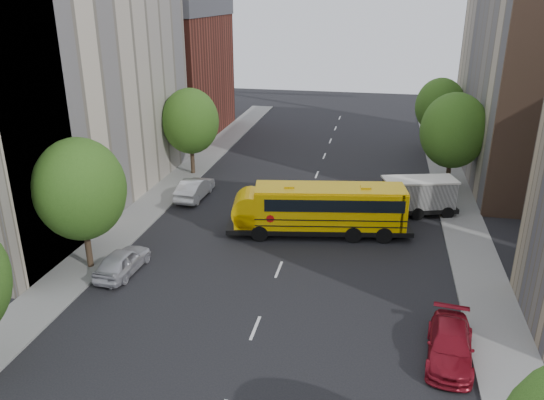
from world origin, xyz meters
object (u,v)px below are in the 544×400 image
(street_tree_5, at_px, (440,106))
(parked_car_4, at_px, (431,188))
(street_tree_2, at_px, (190,121))
(school_bus, at_px, (317,207))
(street_tree_1, at_px, (80,189))
(parked_car_0, at_px, (122,261))
(parked_car_3, at_px, (450,345))
(street_tree_4, at_px, (454,131))
(parked_car_1, at_px, (195,188))
(safari_truck, at_px, (413,196))

(street_tree_5, xyz_separation_m, parked_car_4, (-1.40, -13.43, -4.03))
(street_tree_2, bearing_deg, school_bus, -40.07)
(street_tree_2, bearing_deg, street_tree_5, 28.61)
(parked_car_4, bearing_deg, street_tree_1, -136.44)
(parked_car_0, relative_size, parked_car_3, 0.91)
(street_tree_5, relative_size, parked_car_4, 1.89)
(street_tree_4, xyz_separation_m, parked_car_3, (-2.02, -22.46, -4.38))
(street_tree_4, bearing_deg, parked_car_4, -134.39)
(street_tree_1, distance_m, parked_car_4, 26.78)
(parked_car_0, xyz_separation_m, parked_car_1, (0.00, 12.46, 0.06))
(street_tree_4, xyz_separation_m, street_tree_5, (-0.00, 12.00, -0.37))
(parked_car_0, height_order, parked_car_3, parked_car_0)
(street_tree_1, xyz_separation_m, parked_car_0, (2.20, -0.20, -4.21))
(street_tree_4, relative_size, parked_car_0, 1.85)
(street_tree_5, bearing_deg, parked_car_0, -123.25)
(street_tree_2, distance_m, street_tree_5, 25.06)
(school_bus, bearing_deg, street_tree_4, 38.45)
(street_tree_2, xyz_separation_m, street_tree_4, (22.00, 0.00, 0.25))
(street_tree_5, height_order, school_bus, street_tree_5)
(school_bus, relative_size, parked_car_1, 2.58)
(street_tree_2, relative_size, school_bus, 0.61)
(parked_car_4, bearing_deg, parked_car_0, -132.91)
(school_bus, height_order, parked_car_0, school_bus)
(safari_truck, bearing_deg, parked_car_1, 164.00)
(safari_truck, bearing_deg, street_tree_2, 147.19)
(street_tree_2, distance_m, parked_car_4, 21.06)
(parked_car_3, xyz_separation_m, parked_car_4, (0.62, 21.03, -0.02))
(street_tree_1, relative_size, street_tree_2, 1.03)
(parked_car_1, xyz_separation_m, parked_car_4, (18.40, 4.30, -0.13))
(street_tree_4, distance_m, parked_car_0, 27.24)
(street_tree_1, height_order, street_tree_4, street_tree_4)
(safari_truck, bearing_deg, street_tree_4, 46.30)
(parked_car_0, height_order, parked_car_4, parked_car_0)
(street_tree_2, bearing_deg, parked_car_0, -83.11)
(street_tree_4, xyz_separation_m, safari_truck, (-3.05, -5.78, -3.61))
(street_tree_4, relative_size, parked_car_4, 2.04)
(safari_truck, relative_size, parked_car_4, 1.72)
(school_bus, bearing_deg, street_tree_2, 130.24)
(street_tree_1, distance_m, parked_car_0, 4.75)
(school_bus, height_order, parked_car_3, school_bus)
(street_tree_4, distance_m, parked_car_4, 4.83)
(street_tree_4, distance_m, school_bus, 14.51)
(parked_car_3, bearing_deg, street_tree_5, 92.62)
(parked_car_0, xyz_separation_m, parked_car_3, (17.78, -4.27, -0.05))
(street_tree_1, relative_size, parked_car_0, 1.80)
(street_tree_5, distance_m, school_bus, 24.61)
(street_tree_4, bearing_deg, safari_truck, -117.84)
(school_bus, bearing_deg, street_tree_5, 57.56)
(parked_car_1, xyz_separation_m, parked_car_3, (17.78, -16.73, -0.10))
(school_bus, bearing_deg, parked_car_4, 38.87)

